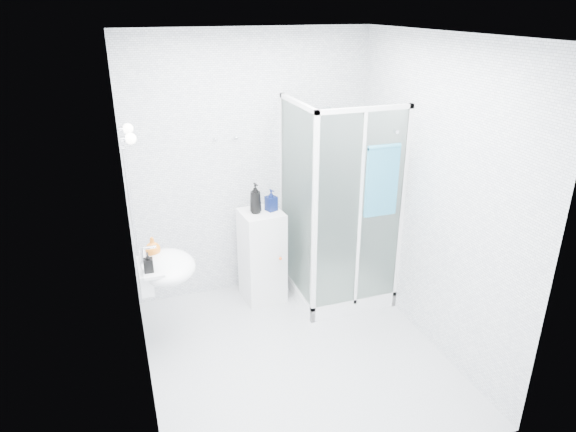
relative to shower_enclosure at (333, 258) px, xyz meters
name	(u,v)px	position (x,y,z in m)	size (l,w,h in m)	color
room	(297,215)	(-0.67, -0.77, 0.85)	(2.40, 2.60, 2.60)	silver
shower_enclosure	(333,258)	(0.00, 0.00, 0.00)	(0.90, 0.95, 2.00)	white
wall_basin	(164,268)	(-1.66, -0.32, 0.35)	(0.46, 0.56, 0.35)	white
mirror	(128,189)	(-1.85, -0.32, 1.05)	(0.02, 0.60, 0.70)	white
vanity_lights	(128,133)	(-1.80, -0.32, 1.47)	(0.10, 0.40, 0.08)	silver
wall_hooks	(226,138)	(-0.92, 0.49, 1.17)	(0.23, 0.06, 0.03)	silver
storage_cabinet	(262,256)	(-0.66, 0.24, 0.02)	(0.42, 0.43, 0.94)	white
hand_towel	(382,179)	(0.25, -0.40, 0.92)	(0.30, 0.04, 0.65)	teal
shampoo_bottle_a	(255,198)	(-0.72, 0.24, 0.64)	(0.11, 0.11, 0.29)	black
shampoo_bottle_b	(271,200)	(-0.56, 0.24, 0.60)	(0.10, 0.10, 0.21)	#0B1746
soap_dispenser_orange	(153,247)	(-1.72, -0.20, 0.50)	(0.13, 0.13, 0.16)	orange
soap_dispenser_black	(148,262)	(-1.78, -0.47, 0.50)	(0.07, 0.07, 0.16)	black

